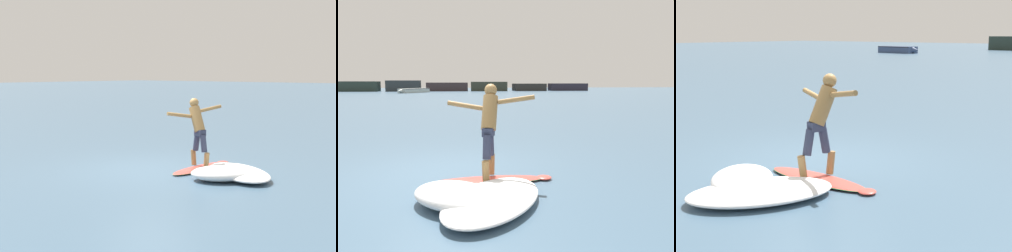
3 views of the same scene
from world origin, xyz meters
The scene contains 7 objects.
ground_plane centered at (0.00, 0.00, 0.00)m, with size 200.00×200.00×0.00m, color #45637B.
rock_jetty_breakwater centered at (2.58, 62.00, 0.91)m, with size 51.15×4.54×2.16m.
surfboard centered at (0.87, -0.91, 0.04)m, with size 2.30×0.59×0.21m.
surfer centered at (0.86, -0.80, 1.13)m, with size 1.64×0.89×1.77m.
small_boat_offshore centered at (-6.86, 52.16, 0.41)m, with size 5.00×7.44×0.76m.
wave_foam_at_tail centered at (0.78, -2.12, 0.11)m, with size 2.23×2.57×0.23m.
wave_foam_at_nose centered at (0.19, -2.02, 0.17)m, with size 1.71×1.69×0.33m.
Camera 2 is at (0.23, -6.86, 1.88)m, focal length 35.00 mm.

